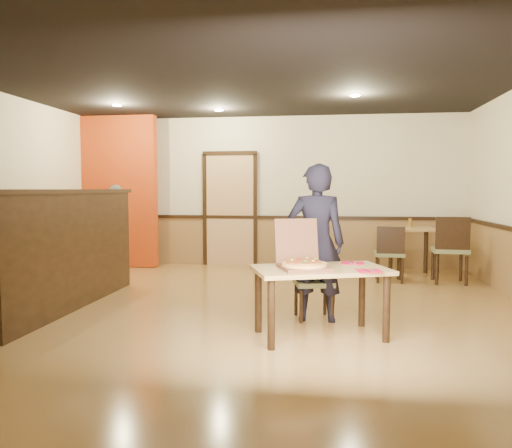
{
  "coord_description": "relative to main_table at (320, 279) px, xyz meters",
  "views": [
    {
      "loc": [
        1.02,
        -5.83,
        1.45
      ],
      "look_at": [
        0.19,
        0.0,
        1.03
      ],
      "focal_mm": 35.0,
      "sensor_mm": 36.0,
      "label": 1
    }
  ],
  "objects": [
    {
      "name": "napkin_far",
      "position": [
        0.32,
        0.35,
        0.11
      ],
      "size": [
        0.24,
        0.24,
        0.01
      ],
      "rotation": [
        0.0,
        0.0,
        -0.05
      ],
      "color": "red",
      "rests_on": "main_table"
    },
    {
      "name": "wainscot_back",
      "position": [
        -0.96,
        4.46,
        -0.13
      ],
      "size": [
        7.0,
        0.04,
        0.9
      ],
      "primitive_type": "cube",
      "color": "olive",
      "rests_on": "floor"
    },
    {
      "name": "side_table",
      "position": [
        1.48,
        3.68,
        0.05
      ],
      "size": [
        0.83,
        0.83,
        0.81
      ],
      "rotation": [
        0.0,
        0.0,
        0.1
      ],
      "color": "#B08B4A",
      "rests_on": "floor"
    },
    {
      "name": "spot_b",
      "position": [
        -1.76,
        3.49,
        2.2
      ],
      "size": [
        0.14,
        0.14,
        0.02
      ],
      "primitive_type": "cylinder",
      "color": "#FFEDB2",
      "rests_on": "ceiling"
    },
    {
      "name": "side_chair_left",
      "position": [
        1.03,
        3.07,
        -0.1
      ],
      "size": [
        0.45,
        0.45,
        0.88
      ],
      "rotation": [
        0.0,
        0.0,
        3.1
      ],
      "color": "olive",
      "rests_on": "floor"
    },
    {
      "name": "floor",
      "position": [
        -0.96,
        0.99,
        -0.58
      ],
      "size": [
        7.0,
        7.0,
        0.0
      ],
      "primitive_type": "plane",
      "color": "#A87C41",
      "rests_on": "ground"
    },
    {
      "name": "side_chair_right",
      "position": [
        1.93,
        3.05,
        -0.01
      ],
      "size": [
        0.54,
        0.54,
        1.03
      ],
      "rotation": [
        0.0,
        0.0,
        3.08
      ],
      "color": "olive",
      "rests_on": "floor"
    },
    {
      "name": "napkin_near",
      "position": [
        0.45,
        -0.14,
        0.11
      ],
      "size": [
        0.26,
        0.26,
        0.01
      ],
      "rotation": [
        0.0,
        0.0,
        0.17
      ],
      "color": "red",
      "rests_on": "main_table"
    },
    {
      "name": "spot_a",
      "position": [
        -3.26,
        2.79,
        2.2
      ],
      "size": [
        0.14,
        0.14,
        0.02
      ],
      "primitive_type": "cylinder",
      "color": "#FFEDB2",
      "rests_on": "ceiling"
    },
    {
      "name": "diner",
      "position": [
        -0.06,
        0.61,
        0.28
      ],
      "size": [
        0.64,
        0.43,
        1.72
      ],
      "primitive_type": "imported",
      "rotation": [
        0.0,
        0.0,
        3.17
      ],
      "color": "black",
      "rests_on": "floor"
    },
    {
      "name": "red_accent_panel",
      "position": [
        -3.86,
        3.99,
        0.82
      ],
      "size": [
        1.6,
        0.2,
        2.78
      ],
      "primitive_type": "cube",
      "color": "#B3360C",
      "rests_on": "floor"
    },
    {
      "name": "chair_rail_back",
      "position": [
        -0.96,
        4.44,
        0.34
      ],
      "size": [
        7.0,
        0.06,
        0.06
      ],
      "primitive_type": "cube",
      "color": "black",
      "rests_on": "wall_back"
    },
    {
      "name": "spot_c",
      "position": [
        0.44,
        2.49,
        2.2
      ],
      "size": [
        0.14,
        0.14,
        0.02
      ],
      "primitive_type": "cylinder",
      "color": "#FFEDB2",
      "rests_on": "ceiling"
    },
    {
      "name": "back_door",
      "position": [
        -1.76,
        4.45,
        0.47
      ],
      "size": [
        0.9,
        0.06,
        2.1
      ],
      "primitive_type": "cube",
      "color": "tan",
      "rests_on": "wall_back"
    },
    {
      "name": "pizza_box",
      "position": [
        -0.17,
        -0.06,
        0.17
      ],
      "size": [
        0.59,
        0.64,
        0.47
      ],
      "rotation": [
        0.0,
        0.0,
        0.35
      ],
      "color": "brown",
      "rests_on": "main_table"
    },
    {
      "name": "booth_partition",
      "position": [
        -2.96,
        0.79,
        0.16
      ],
      "size": [
        0.2,
        3.1,
        1.44
      ],
      "color": "black",
      "rests_on": "floor"
    },
    {
      "name": "main_table",
      "position": [
        0.0,
        0.0,
        0.0
      ],
      "size": [
        1.45,
        1.11,
        0.68
      ],
      "rotation": [
        0.0,
        0.0,
        0.34
      ],
      "color": "#B08B4A",
      "rests_on": "floor"
    },
    {
      "name": "diner_chair",
      "position": [
        -0.1,
        0.74,
        -0.13
      ],
      "size": [
        0.49,
        0.49,
        0.82
      ],
      "rotation": [
        0.0,
        0.0,
        0.23
      ],
      "color": "olive",
      "rests_on": "floor"
    },
    {
      "name": "condiment",
      "position": [
        1.45,
        3.81,
        0.31
      ],
      "size": [
        0.06,
        0.06,
        0.14
      ],
      "primitive_type": "cylinder",
      "color": "#985F1B",
      "rests_on": "side_table"
    },
    {
      "name": "wall_back",
      "position": [
        -0.96,
        4.49,
        0.82
      ],
      "size": [
        7.0,
        0.0,
        7.0
      ],
      "primitive_type": "plane",
      "rotation": [
        1.57,
        0.0,
        0.0
      ],
      "color": "beige",
      "rests_on": "floor"
    },
    {
      "name": "ceiling",
      "position": [
        -0.96,
        0.99,
        2.22
      ],
      "size": [
        7.0,
        7.0,
        0.0
      ],
      "primitive_type": "plane",
      "rotation": [
        3.14,
        0.0,
        0.0
      ],
      "color": "black",
      "rests_on": "wall_back"
    },
    {
      "name": "pizza",
      "position": [
        -0.15,
        -0.11,
        0.15
      ],
      "size": [
        0.53,
        0.53,
        0.03
      ],
      "primitive_type": "cylinder",
      "rotation": [
        0.0,
        0.0,
        0.27
      ],
      "color": "#F5B659",
      "rests_on": "pizza_box"
    },
    {
      "name": "passerby",
      "position": [
        -3.54,
        3.27,
        0.18
      ],
      "size": [
        0.41,
        0.91,
        1.52
      ],
      "primitive_type": "imported",
      "rotation": [
        0.0,
        0.0,
        1.53
      ],
      "color": "gray",
      "rests_on": "floor"
    }
  ]
}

